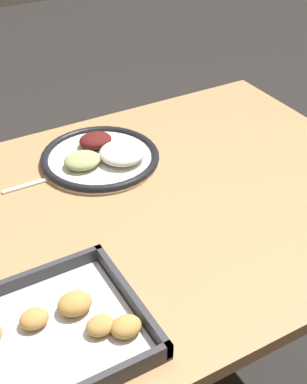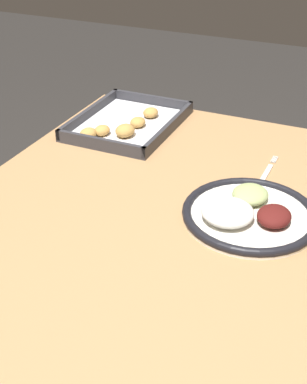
{
  "view_description": "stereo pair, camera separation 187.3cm",
  "coord_description": "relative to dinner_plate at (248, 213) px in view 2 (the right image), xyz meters",
  "views": [
    {
      "loc": [
        0.48,
        0.82,
        1.45
      ],
      "look_at": [
        0.01,
        0.0,
        0.77
      ],
      "focal_mm": 50.0,
      "sensor_mm": 36.0,
      "label": 1
    },
    {
      "loc": [
        -0.92,
        -0.42,
        1.39
      ],
      "look_at": [
        0.01,
        0.0,
        0.77
      ],
      "focal_mm": 50.0,
      "sensor_mm": 36.0,
      "label": 2
    }
  ],
  "objects": [
    {
      "name": "dining_table",
      "position": [
        -0.04,
        0.21,
        -0.13
      ],
      "size": [
        1.13,
        0.86,
        0.74
      ],
      "color": "#AD7F51",
      "rests_on": "ground_plane"
    },
    {
      "name": "dinner_plate",
      "position": [
        0.0,
        0.0,
        0.0
      ],
      "size": [
        0.3,
        0.3,
        0.05
      ],
      "color": "white",
      "rests_on": "dining_table"
    },
    {
      "name": "fork",
      "position": [
        0.18,
        0.01,
        -0.01
      ],
      "size": [
        0.23,
        0.02,
        0.0
      ],
      "rotation": [
        0.0,
        0.0,
        -0.01
      ],
      "color": "silver",
      "rests_on": "dining_table"
    },
    {
      "name": "baking_tray",
      "position": [
        0.31,
        0.45,
        -0.0
      ],
      "size": [
        0.35,
        0.27,
        0.04
      ],
      "color": "#333338",
      "rests_on": "dining_table"
    }
  ]
}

